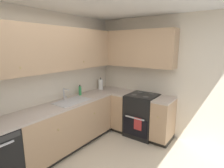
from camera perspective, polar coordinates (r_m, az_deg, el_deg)
The scene contains 13 objects.
wall_back at distance 3.42m, azimuth -23.82°, elevation -0.40°, with size 4.20×0.05×2.57m, color beige.
wall_right at distance 4.04m, azimuth 15.97°, elevation 1.90°, with size 0.05×3.21×2.57m, color beige.
lower_cabinets_back at distance 3.67m, azimuth -13.96°, elevation -12.80°, with size 2.02×0.62×0.88m.
countertop_back at distance 3.50m, azimuth -14.34°, elevation -6.04°, with size 3.22×0.60×0.04m, color #B7A89E.
lower_cabinets_right at distance 4.09m, azimuth 9.76°, elevation -9.98°, with size 0.62×1.28×0.88m.
countertop_right at distance 3.94m, azimuth 9.98°, elevation -3.84°, with size 0.60×1.28×0.03m.
oven_range at distance 4.10m, azimuth 9.47°, elevation -9.55°, with size 0.68×0.62×1.07m.
upper_cabinets_back at distance 3.35m, azimuth -18.91°, elevation 10.33°, with size 2.90×0.34×0.78m.
upper_cabinets_right at distance 4.07m, azimuth 6.97°, elevation 11.04°, with size 0.32×1.83×0.78m.
sink at distance 3.56m, azimuth -12.44°, elevation -6.00°, with size 0.68×0.40×0.10m.
faucet at distance 3.67m, azimuth -14.69°, elevation -2.75°, with size 0.07×0.16×0.22m.
soap_bottle at distance 3.95m, azimuth -10.06°, elevation -2.04°, with size 0.06×0.06×0.22m.
paper_towel_roll at distance 4.42m, azimuth -3.62°, elevation -0.11°, with size 0.11×0.11×0.30m.
Camera 1 is at (-1.68, -1.33, 1.95)m, focal length 28.96 mm.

